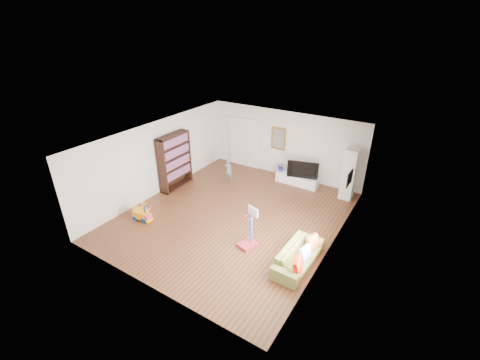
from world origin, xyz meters
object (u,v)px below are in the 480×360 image
Objects in this scene: media_console at (297,180)px; bookshelf at (175,162)px; basketball_hoop at (248,228)px; sofa at (298,256)px.

media_console is 0.79× the size of bookshelf.
bookshelf is at bearing 174.12° from basketball_hoop.
media_console is 1.36× the size of basketball_hoop.
sofa is (5.75, -1.63, -0.78)m from bookshelf.
bookshelf reaches higher than sofa.
sofa is 1.57m from basketball_hoop.
sofa is (1.88, -4.28, 0.08)m from media_console.
basketball_hoop is (0.35, -4.35, 0.42)m from media_console.
basketball_hoop reaches higher than sofa.
media_console is 4.68m from sofa.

